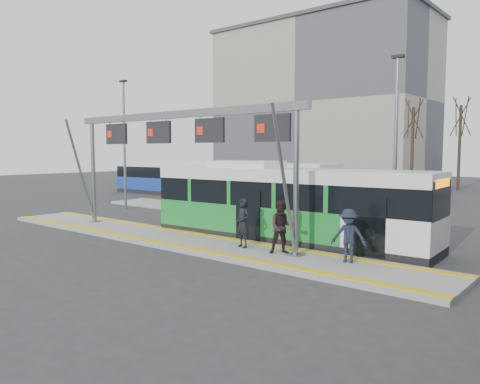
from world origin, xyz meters
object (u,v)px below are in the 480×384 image
at_px(passenger_a, 243,223).
at_px(passenger_c, 349,236).
at_px(passenger_b, 282,227).
at_px(hero_bus, 285,205).
at_px(gantry, 176,137).

bearing_deg(passenger_a, passenger_c, 19.40).
bearing_deg(passenger_a, passenger_b, 16.67).
relative_size(hero_bus, passenger_a, 6.69).
bearing_deg(hero_bus, passenger_c, -32.35).
height_order(hero_bus, passenger_b, hero_bus).
xyz_separation_m(hero_bus, passenger_b, (1.59, -2.52, -0.43)).
distance_m(passenger_a, passenger_c, 4.09).
relative_size(gantry, passenger_a, 7.19).
bearing_deg(hero_bus, passenger_a, -95.46).
bearing_deg(passenger_c, gantry, 166.19).
distance_m(gantry, hero_bus, 5.30).
relative_size(passenger_b, passenger_c, 1.08).
bearing_deg(passenger_a, hero_bus, 101.95).
distance_m(passenger_b, passenger_c, 2.39).
bearing_deg(hero_bus, passenger_b, -60.66).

